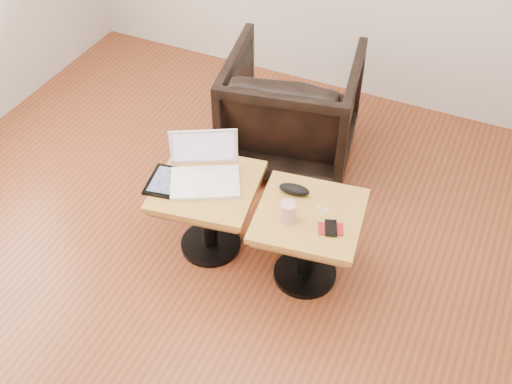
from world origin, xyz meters
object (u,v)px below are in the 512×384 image
at_px(striped_cup, 288,212).
at_px(armchair, 292,108).
at_px(side_table_right, 308,230).
at_px(laptop, 205,171).
at_px(side_table_left, 208,200).

distance_m(striped_cup, armchair, 1.07).
relative_size(side_table_right, armchair, 0.73).
relative_size(laptop, striped_cup, 4.38).
bearing_deg(armchair, side_table_right, 106.43).
bearing_deg(striped_cup, laptop, 169.05).
bearing_deg(side_table_right, armchair, 108.91).
bearing_deg(striped_cup, armchair, 111.06).
height_order(side_table_left, striped_cup, striped_cup).
bearing_deg(laptop, side_table_left, -81.05).
distance_m(side_table_left, side_table_right, 0.55).
bearing_deg(laptop, armchair, 54.32).
bearing_deg(laptop, side_table_right, -29.65).
relative_size(side_table_right, laptop, 1.33).
bearing_deg(armchair, side_table_left, 73.87).
bearing_deg(striped_cup, side_table_right, 44.89).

